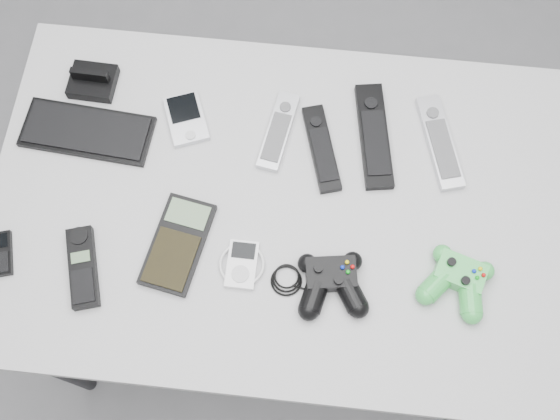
# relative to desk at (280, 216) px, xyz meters

# --- Properties ---
(floor) EXTENTS (3.50, 3.50, 0.00)m
(floor) POSITION_rel_desk_xyz_m (0.04, 0.07, -0.71)
(floor) COLOR slate
(floor) RESTS_ON ground
(desk) EXTENTS (1.17, 0.75, 0.78)m
(desk) POSITION_rel_desk_xyz_m (0.00, 0.00, 0.00)
(desk) COLOR #A1A0A3
(desk) RESTS_ON floor
(pda_keyboard) EXTENTS (0.28, 0.13, 0.02)m
(pda_keyboard) POSITION_rel_desk_xyz_m (-0.41, 0.12, 0.08)
(pda_keyboard) COLOR black
(pda_keyboard) RESTS_ON desk
(dock_bracket) EXTENTS (0.10, 0.09, 0.05)m
(dock_bracket) POSITION_rel_desk_xyz_m (-0.43, 0.23, 0.09)
(dock_bracket) COLOR black
(dock_bracket) RESTS_ON desk
(pda) EXTENTS (0.11, 0.14, 0.02)m
(pda) POSITION_rel_desk_xyz_m (-0.21, 0.17, 0.08)
(pda) COLOR #B8B9C0
(pda) RESTS_ON desk
(remote_silver_a) EXTENTS (0.07, 0.18, 0.02)m
(remote_silver_a) POSITION_rel_desk_xyz_m (-0.02, 0.16, 0.08)
(remote_silver_a) COLOR #B8B9C0
(remote_silver_a) RESTS_ON desk
(remote_black_a) EXTENTS (0.10, 0.20, 0.02)m
(remote_black_a) POSITION_rel_desk_xyz_m (0.07, 0.13, 0.08)
(remote_black_a) COLOR black
(remote_black_a) RESTS_ON desk
(remote_black_b) EXTENTS (0.09, 0.24, 0.02)m
(remote_black_b) POSITION_rel_desk_xyz_m (0.18, 0.17, 0.08)
(remote_black_b) COLOR black
(remote_black_b) RESTS_ON desk
(remote_silver_b) EXTENTS (0.11, 0.22, 0.02)m
(remote_silver_b) POSITION_rel_desk_xyz_m (0.31, 0.17, 0.08)
(remote_silver_b) COLOR #B1B1B8
(remote_silver_b) RESTS_ON desk
(mobile_phone) EXTENTS (0.06, 0.10, 0.02)m
(mobile_phone) POSITION_rel_desk_xyz_m (-0.52, -0.16, 0.08)
(mobile_phone) COLOR black
(mobile_phone) RESTS_ON desk
(cordless_handset) EXTENTS (0.09, 0.17, 0.02)m
(cordless_handset) POSITION_rel_desk_xyz_m (-0.36, -0.17, 0.08)
(cordless_handset) COLOR black
(cordless_handset) RESTS_ON desk
(calculator) EXTENTS (0.13, 0.21, 0.02)m
(calculator) POSITION_rel_desk_xyz_m (-0.19, -0.11, 0.08)
(calculator) COLOR black
(calculator) RESTS_ON desk
(mp3_player) EXTENTS (0.09, 0.09, 0.02)m
(mp3_player) POSITION_rel_desk_xyz_m (-0.06, -0.14, 0.08)
(mp3_player) COLOR white
(mp3_player) RESTS_ON desk
(controller_black) EXTENTS (0.24, 0.17, 0.05)m
(controller_black) POSITION_rel_desk_xyz_m (0.11, -0.15, 0.09)
(controller_black) COLOR black
(controller_black) RESTS_ON desk
(controller_green) EXTENTS (0.16, 0.17, 0.04)m
(controller_green) POSITION_rel_desk_xyz_m (0.35, -0.12, 0.09)
(controller_green) COLOR green
(controller_green) RESTS_ON desk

